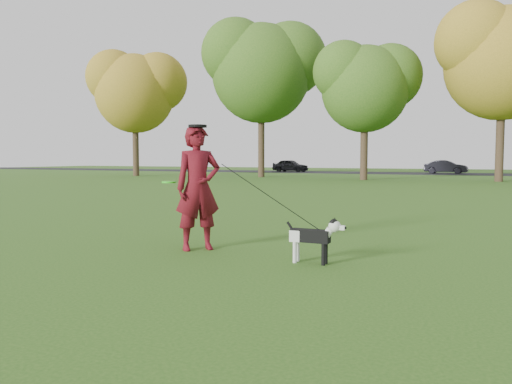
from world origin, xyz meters
The scene contains 8 objects.
ground centered at (0.00, 0.00, 0.00)m, with size 120.00×120.00×0.00m, color #285116.
road centered at (0.00, 40.00, 0.01)m, with size 120.00×7.00×0.02m, color black.
man centered at (-1.04, -0.33, 0.99)m, with size 0.72×0.47×1.98m, color #530B15.
dog centered at (0.98, -0.58, 0.40)m, with size 0.87×0.17×0.66m.
car_left centered at (-14.54, 40.00, 0.64)m, with size 1.46×3.64×1.24m, color black.
car_mid centered at (0.14, 40.00, 0.62)m, with size 1.26×3.62×1.19m, color black.
man_held_items centered at (0.24, -0.49, 0.92)m, with size 2.73×0.39×1.55m.
tree_row centered at (-1.43, 26.07, 7.41)m, with size 51.74×8.86×12.01m.
Camera 1 is at (3.07, -7.16, 1.48)m, focal length 35.00 mm.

